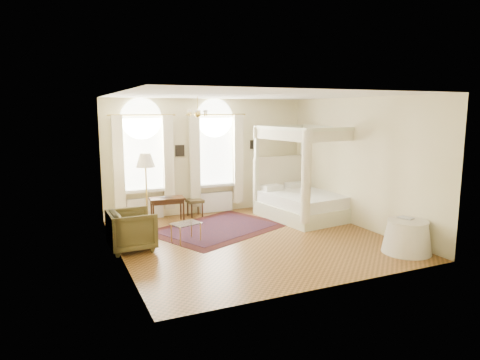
# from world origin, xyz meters

# --- Properties ---
(ground) EXTENTS (6.00, 6.00, 0.00)m
(ground) POSITION_xyz_m (0.00, 0.00, 0.00)
(ground) COLOR #905C29
(ground) RESTS_ON ground
(room_walls) EXTENTS (6.00, 6.00, 6.00)m
(room_walls) POSITION_xyz_m (0.00, 0.00, 1.98)
(room_walls) COLOR #FFF2C2
(room_walls) RESTS_ON ground
(window_left) EXTENTS (1.62, 0.27, 3.29)m
(window_left) POSITION_xyz_m (-1.90, 2.87, 1.49)
(window_left) COLOR white
(window_left) RESTS_ON room_walls
(window_right) EXTENTS (1.62, 0.27, 3.29)m
(window_right) POSITION_xyz_m (0.20, 2.87, 1.49)
(window_right) COLOR white
(window_right) RESTS_ON room_walls
(chandelier) EXTENTS (0.51, 0.45, 0.50)m
(chandelier) POSITION_xyz_m (-0.90, 1.20, 2.91)
(chandelier) COLOR #B2933B
(chandelier) RESTS_ON room_walls
(wall_pictures) EXTENTS (2.54, 0.03, 0.39)m
(wall_pictures) POSITION_xyz_m (0.09, 2.97, 1.89)
(wall_pictures) COLOR black
(wall_pictures) RESTS_ON room_walls
(canopy_bed) EXTENTS (2.22, 2.59, 2.55)m
(canopy_bed) POSITION_xyz_m (2.16, 1.22, 0.58)
(canopy_bed) COLOR beige
(canopy_bed) RESTS_ON ground
(nightstand) EXTENTS (0.47, 0.45, 0.55)m
(nightstand) POSITION_xyz_m (2.25, 2.70, 0.28)
(nightstand) COLOR #361D0E
(nightstand) RESTS_ON ground
(nightstand_lamp) EXTENTS (0.26, 0.26, 0.39)m
(nightstand_lamp) POSITION_xyz_m (2.19, 2.76, 0.81)
(nightstand_lamp) COLOR #B2933B
(nightstand_lamp) RESTS_ON nightstand
(writing_desk) EXTENTS (0.94, 0.54, 0.68)m
(writing_desk) POSITION_xyz_m (-1.43, 2.29, 0.58)
(writing_desk) COLOR #361D0E
(writing_desk) RESTS_ON ground
(laptop) EXTENTS (0.38, 0.30, 0.03)m
(laptop) POSITION_xyz_m (-1.45, 2.32, 0.69)
(laptop) COLOR black
(laptop) RESTS_ON writing_desk
(stool) EXTENTS (0.45, 0.45, 0.49)m
(stool) POSITION_xyz_m (-0.55, 2.63, 0.41)
(stool) COLOR #42341C
(stool) RESTS_ON ground
(armchair) EXTENTS (0.98, 0.95, 0.87)m
(armchair) POSITION_xyz_m (-2.70, 0.38, 0.43)
(armchair) COLOR #443C1D
(armchair) RESTS_ON ground
(coffee_table) EXTENTS (0.74, 0.61, 0.44)m
(coffee_table) POSITION_xyz_m (-1.47, 0.46, 0.39)
(coffee_table) COLOR white
(coffee_table) RESTS_ON ground
(floor_lamp) EXTENTS (0.48, 0.48, 1.88)m
(floor_lamp) POSITION_xyz_m (-1.97, 2.28, 1.61)
(floor_lamp) COLOR #B2933B
(floor_lamp) RESTS_ON ground
(oriental_rug) EXTENTS (3.86, 3.40, 0.01)m
(oriental_rug) POSITION_xyz_m (-0.39, 1.18, 0.01)
(oriental_rug) COLOR #39110D
(oriental_rug) RESTS_ON ground
(side_table) EXTENTS (1.02, 1.02, 0.69)m
(side_table) POSITION_xyz_m (2.55, -2.18, 0.34)
(side_table) COLOR silver
(side_table) RESTS_ON ground
(book) EXTENTS (0.29, 0.34, 0.03)m
(book) POSITION_xyz_m (2.54, -2.06, 0.71)
(book) COLOR black
(book) RESTS_ON side_table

